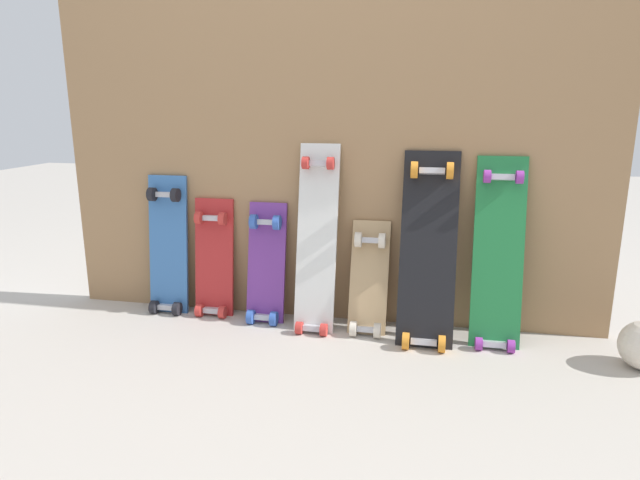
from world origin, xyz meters
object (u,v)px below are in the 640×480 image
(skateboard_blue, at_px, (168,251))
(skateboard_green, at_px, (498,261))
(skateboard_white, at_px, (316,246))
(skateboard_natural, at_px, (368,285))
(skateboard_purple, at_px, (266,270))
(skateboard_red, at_px, (214,264))
(skateboard_black, at_px, (428,256))

(skateboard_blue, bearing_deg, skateboard_green, -2.13)
(skateboard_white, relative_size, skateboard_natural, 1.62)
(skateboard_blue, xyz_separation_m, skateboard_purple, (0.50, -0.02, -0.06))
(skateboard_red, bearing_deg, skateboard_green, -2.66)
(skateboard_red, bearing_deg, skateboard_purple, -5.23)
(skateboard_white, height_order, skateboard_natural, skateboard_white)
(skateboard_red, distance_m, skateboard_green, 1.29)
(skateboard_green, bearing_deg, skateboard_purple, 178.02)
(skateboard_blue, xyz_separation_m, skateboard_red, (0.23, 0.00, -0.05))
(skateboard_black, bearing_deg, skateboard_natural, 171.38)
(skateboard_natural, bearing_deg, skateboard_purple, 176.76)
(skateboard_black, bearing_deg, skateboard_purple, 174.90)
(skateboard_white, bearing_deg, skateboard_red, 174.02)
(skateboard_white, xyz_separation_m, skateboard_natural, (0.23, 0.00, -0.16))
(skateboard_red, xyz_separation_m, skateboard_white, (0.51, -0.05, 0.13))
(skateboard_red, height_order, skateboard_white, skateboard_white)
(skateboard_blue, height_order, skateboard_purple, skateboard_blue)
(skateboard_green, bearing_deg, skateboard_black, -174.00)
(skateboard_black, bearing_deg, skateboard_red, 174.86)
(skateboard_purple, distance_m, skateboard_natural, 0.48)
(skateboard_black, bearing_deg, skateboard_green, 6.00)
(skateboard_purple, height_order, skateboard_green, skateboard_green)
(skateboard_blue, relative_size, skateboard_purple, 1.18)
(skateboard_natural, bearing_deg, skateboard_blue, 177.17)
(skateboard_purple, distance_m, skateboard_black, 0.75)
(skateboard_white, bearing_deg, skateboard_natural, 0.49)
(skateboard_blue, relative_size, skateboard_red, 1.16)
(skateboard_purple, height_order, skateboard_black, skateboard_black)
(skateboard_blue, height_order, skateboard_white, skateboard_white)
(skateboard_white, bearing_deg, skateboard_black, -4.25)
(skateboard_blue, relative_size, skateboard_black, 0.84)
(skateboard_blue, bearing_deg, skateboard_purple, -2.42)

